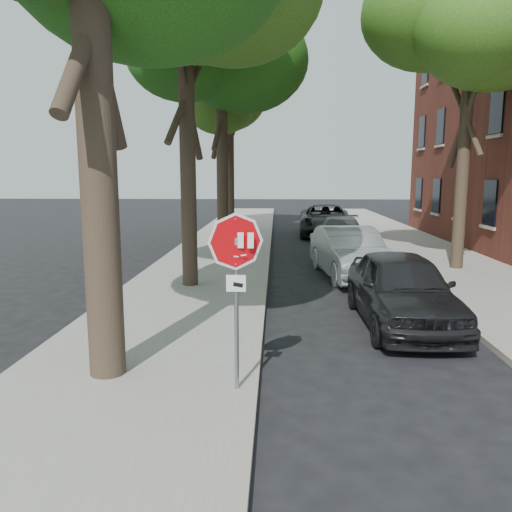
{
  "coord_description": "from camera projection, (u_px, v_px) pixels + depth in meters",
  "views": [
    {
      "loc": [
        -0.13,
        -6.95,
        3.25
      ],
      "look_at": [
        -0.43,
        0.36,
        2.05
      ],
      "focal_mm": 35.0,
      "sensor_mm": 36.0,
      "label": 1
    }
  ],
  "objects": [
    {
      "name": "ground",
      "position": [
        284.0,
        397.0,
        7.38
      ],
      "size": [
        120.0,
        120.0,
        0.0
      ],
      "primitive_type": "plane",
      "color": "black",
      "rests_on": "ground"
    },
    {
      "name": "car_d",
      "position": [
        326.0,
        220.0,
        26.66
      ],
      "size": [
        3.0,
        6.1,
        1.66
      ],
      "primitive_type": "imported",
      "rotation": [
        0.0,
        0.0,
        -0.04
      ],
      "color": "black",
      "rests_on": "ground"
    },
    {
      "name": "curb_right",
      "position": [
        383.0,
        259.0,
        19.04
      ],
      "size": [
        0.12,
        55.0,
        0.13
      ],
      "primitive_type": "cube",
      "color": "#9E9384",
      "rests_on": "ground"
    },
    {
      "name": "curb_left",
      "position": [
        268.0,
        258.0,
        19.22
      ],
      "size": [
        0.12,
        55.0,
        0.13
      ],
      "primitive_type": "cube",
      "color": "#9E9384",
      "rests_on": "ground"
    },
    {
      "name": "tree_far",
      "position": [
        230.0,
        101.0,
        27.14
      ],
      "size": [
        5.29,
        4.91,
        9.33
      ],
      "color": "black",
      "rests_on": "sidewalk_left"
    },
    {
      "name": "sidewalk_right",
      "position": [
        437.0,
        259.0,
        18.95
      ],
      "size": [
        4.0,
        55.0,
        0.12
      ],
      "primitive_type": "cube",
      "color": "gray",
      "rests_on": "ground"
    },
    {
      "name": "tree_mid_b",
      "position": [
        221.0,
        55.0,
        20.11
      ],
      "size": [
        5.88,
        5.46,
        10.36
      ],
      "color": "black",
      "rests_on": "sidewalk_left"
    },
    {
      "name": "car_a",
      "position": [
        402.0,
        289.0,
        10.82
      ],
      "size": [
        1.95,
        4.71,
        1.6
      ],
      "primitive_type": "imported",
      "rotation": [
        0.0,
        0.0,
        0.01
      ],
      "color": "black",
      "rests_on": "ground"
    },
    {
      "name": "tree_mid_a",
      "position": [
        184.0,
        9.0,
        13.27
      ],
      "size": [
        5.59,
        5.19,
        9.84
      ],
      "color": "black",
      "rests_on": "sidewalk_left"
    },
    {
      "name": "tree_right",
      "position": [
        469.0,
        49.0,
        15.93
      ],
      "size": [
        5.29,
        4.91,
        9.33
      ],
      "color": "black",
      "rests_on": "sidewalk_right"
    },
    {
      "name": "car_b",
      "position": [
        350.0,
        253.0,
        15.82
      ],
      "size": [
        2.26,
        4.99,
        1.59
      ],
      "primitive_type": "imported",
      "rotation": [
        0.0,
        0.0,
        0.12
      ],
      "color": "#A1A3A9",
      "rests_on": "ground"
    },
    {
      "name": "car_c",
      "position": [
        341.0,
        235.0,
        20.95
      ],
      "size": [
        2.42,
        5.15,
        1.45
      ],
      "primitive_type": "imported",
      "rotation": [
        0.0,
        0.0,
        -0.08
      ],
      "color": "#424246",
      "rests_on": "ground"
    },
    {
      "name": "sidewalk_left",
      "position": [
        215.0,
        258.0,
        19.3
      ],
      "size": [
        4.0,
        55.0,
        0.12
      ],
      "primitive_type": "cube",
      "color": "gray",
      "rests_on": "ground"
    },
    {
      "name": "stop_sign",
      "position": [
        236.0,
        267.0,
        7.06
      ],
      "size": [
        0.76,
        0.34,
        2.61
      ],
      "color": "gray",
      "rests_on": "sidewalk_left"
    }
  ]
}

